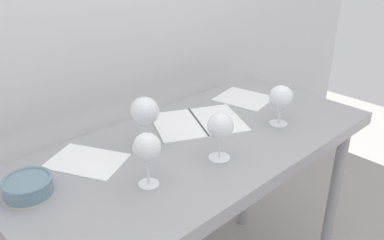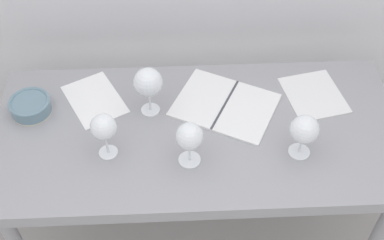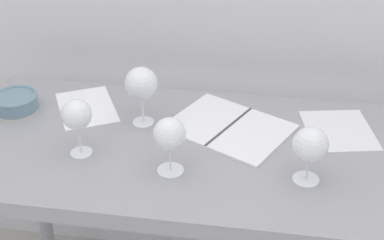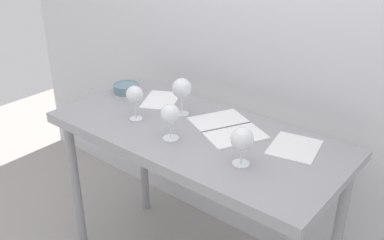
{
  "view_description": "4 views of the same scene",
  "coord_description": "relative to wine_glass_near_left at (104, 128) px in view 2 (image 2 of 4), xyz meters",
  "views": [
    {
      "loc": [
        -0.9,
        -0.9,
        1.59
      ],
      "look_at": [
        0.0,
        0.04,
        0.97
      ],
      "focal_mm": 37.31,
      "sensor_mm": 36.0,
      "label": 1
    },
    {
      "loc": [
        -0.07,
        -1.14,
        2.21
      ],
      "look_at": [
        -0.02,
        -0.04,
        0.98
      ],
      "focal_mm": 47.55,
      "sensor_mm": 36.0,
      "label": 2
    },
    {
      "loc": [
        0.21,
        -1.31,
        1.8
      ],
      "look_at": [
        0.01,
        -0.03,
        1.0
      ],
      "focal_mm": 51.61,
      "sensor_mm": 36.0,
      "label": 3
    },
    {
      "loc": [
        1.12,
        -1.4,
        1.81
      ],
      "look_at": [
        -0.01,
        -0.02,
        0.95
      ],
      "focal_mm": 40.65,
      "sensor_mm": 36.0,
      "label": 4
    }
  ],
  "objects": [
    {
      "name": "tasting_sheet_lower",
      "position": [
        -0.07,
        0.25,
        -0.12
      ],
      "size": [
        0.26,
        0.29,
        0.0
      ],
      "primitive_type": "cube",
      "rotation": [
        0.0,
        0.0,
        0.49
      ],
      "color": "white",
      "rests_on": "steel_counter"
    },
    {
      "name": "tasting_sheet_upper",
      "position": [
        0.73,
        0.23,
        -0.12
      ],
      "size": [
        0.24,
        0.26,
        0.0
      ],
      "primitive_type": "cube",
      "rotation": [
        0.0,
        0.0,
        0.2
      ],
      "color": "white",
      "rests_on": "steel_counter"
    },
    {
      "name": "wine_glass_near_center",
      "position": [
        0.27,
        -0.04,
        -0.01
      ],
      "size": [
        0.09,
        0.09,
        0.16
      ],
      "color": "white",
      "rests_on": "steel_counter"
    },
    {
      "name": "wine_glass_near_right",
      "position": [
        0.63,
        -0.03,
        -0.01
      ],
      "size": [
        0.09,
        0.09,
        0.16
      ],
      "color": "white",
      "rests_on": "steel_counter"
    },
    {
      "name": "wine_glass_far_left",
      "position": [
        0.14,
        0.19,
        0.01
      ],
      "size": [
        0.1,
        0.1,
        0.19
      ],
      "color": "white",
      "rests_on": "steel_counter"
    },
    {
      "name": "wine_glass_near_left",
      "position": [
        0.0,
        0.0,
        0.0
      ],
      "size": [
        0.08,
        0.08,
        0.17
      ],
      "color": "white",
      "rests_on": "steel_counter"
    },
    {
      "name": "steel_counter",
      "position": [
        0.3,
        0.09,
        -0.23
      ],
      "size": [
        1.4,
        0.65,
        0.9
      ],
      "color": "#929297",
      "rests_on": "ground_plane"
    },
    {
      "name": "open_notebook",
      "position": [
        0.4,
        0.2,
        -0.12
      ],
      "size": [
        0.42,
        0.39,
        0.01
      ],
      "rotation": [
        0.0,
        0.0,
        -0.47
      ],
      "color": "white",
      "rests_on": "steel_counter"
    },
    {
      "name": "tasting_bowl",
      "position": [
        -0.28,
        0.2,
        -0.09
      ],
      "size": [
        0.14,
        0.14,
        0.06
      ],
      "color": "beige",
      "rests_on": "steel_counter"
    }
  ]
}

